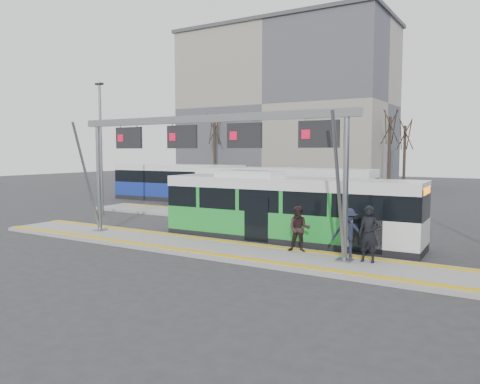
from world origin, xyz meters
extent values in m
plane|color=#2D2D30|center=(0.00, 0.00, 0.00)|extent=(120.00, 120.00, 0.00)
cube|color=gray|center=(0.00, 0.00, 0.07)|extent=(22.00, 3.00, 0.15)
cube|color=gray|center=(-4.00, 8.00, 0.07)|extent=(20.00, 3.00, 0.15)
cube|color=yellow|center=(0.00, 1.15, 0.16)|extent=(22.00, 0.35, 0.02)
cube|color=yellow|center=(0.00, -1.15, 0.16)|extent=(22.00, 0.35, 0.02)
cube|color=yellow|center=(-4.00, 9.15, 0.16)|extent=(20.00, 0.35, 0.02)
cylinder|color=slate|center=(-6.50, 0.30, 2.67)|extent=(0.20, 0.20, 5.05)
cube|color=slate|center=(-6.50, 0.30, 0.18)|extent=(0.50, 0.50, 0.06)
cylinder|color=slate|center=(-6.50, -0.40, 2.67)|extent=(0.12, 1.46, 4.90)
cylinder|color=slate|center=(5.50, 0.30, 2.67)|extent=(0.20, 0.20, 5.05)
cube|color=slate|center=(5.50, 0.30, 0.18)|extent=(0.50, 0.50, 0.06)
cylinder|color=slate|center=(5.50, -0.40, 2.67)|extent=(0.12, 1.46, 4.90)
cube|color=slate|center=(-0.50, 0.30, 5.20)|extent=(13.00, 0.25, 0.30)
cube|color=black|center=(-4.50, 0.30, 4.50)|extent=(1.50, 0.12, 0.95)
cube|color=red|center=(-4.95, 0.23, 4.50)|extent=(0.32, 0.02, 0.32)
cube|color=black|center=(-1.50, 0.30, 4.50)|extent=(1.50, 0.12, 0.95)
cube|color=red|center=(-1.95, 0.23, 4.50)|extent=(0.32, 0.02, 0.32)
cube|color=black|center=(1.50, 0.30, 4.50)|extent=(1.50, 0.12, 0.95)
cube|color=red|center=(1.05, 0.23, 4.50)|extent=(0.32, 0.02, 0.32)
cube|color=black|center=(4.50, 0.30, 4.50)|extent=(1.50, 0.12, 0.95)
cube|color=red|center=(4.05, 0.23, 4.50)|extent=(0.32, 0.02, 0.32)
cube|color=gray|center=(-14.00, 36.00, 9.00)|extent=(24.00, 12.00, 18.00)
cube|color=#3F3F42|center=(-14.00, 36.00, 18.20)|extent=(24.50, 12.50, 0.40)
cube|color=black|center=(2.05, 3.04, 0.16)|extent=(11.18, 2.71, 0.32)
cube|color=green|center=(2.05, 3.04, 0.86)|extent=(11.18, 2.71, 1.07)
cube|color=black|center=(2.05, 3.04, 1.85)|extent=(11.18, 2.64, 0.93)
cube|color=white|center=(2.05, 3.04, 2.55)|extent=(11.18, 2.71, 0.46)
cube|color=orange|center=(7.60, 3.21, 2.45)|extent=(0.10, 1.65, 0.26)
cube|color=white|center=(0.20, 2.98, 2.92)|extent=(2.83, 1.74, 0.28)
cylinder|color=black|center=(-1.80, 1.89, 0.46)|extent=(0.93, 0.31, 0.93)
cylinder|color=black|center=(-1.87, 3.95, 0.46)|extent=(0.93, 0.31, 0.93)
cylinder|color=black|center=(5.42, 2.11, 0.46)|extent=(0.93, 0.31, 0.93)
cylinder|color=black|center=(5.35, 4.17, 0.46)|extent=(0.93, 0.31, 0.93)
cube|color=black|center=(-2.26, 11.16, 0.17)|extent=(11.52, 2.81, 0.33)
cube|color=green|center=(-2.26, 11.16, 0.88)|extent=(11.52, 2.81, 1.10)
cube|color=black|center=(-2.26, 11.16, 1.91)|extent=(11.51, 2.74, 0.95)
cube|color=white|center=(-2.26, 11.16, 2.62)|extent=(11.52, 2.81, 0.48)
cylinder|color=black|center=(-6.22, 9.96, 0.48)|extent=(0.96, 0.32, 0.95)
cylinder|color=black|center=(-6.30, 12.09, 0.48)|extent=(0.96, 0.32, 0.95)
cylinder|color=black|center=(1.21, 10.21, 0.48)|extent=(0.96, 0.32, 0.95)
cylinder|color=black|center=(1.14, 12.34, 0.48)|extent=(0.96, 0.32, 0.95)
cube|color=black|center=(-12.75, 13.90, 0.17)|extent=(11.06, 2.89, 0.33)
cube|color=navy|center=(-12.75, 13.90, 0.88)|extent=(11.06, 2.89, 1.10)
cube|color=black|center=(-12.75, 13.90, 1.91)|extent=(11.06, 2.81, 0.95)
cube|color=white|center=(-12.75, 13.90, 2.62)|extent=(11.06, 2.89, 0.48)
cylinder|color=black|center=(-16.54, 12.67, 0.48)|extent=(0.96, 0.33, 0.95)
cylinder|color=black|center=(-16.63, 14.80, 0.48)|extent=(0.96, 0.33, 0.95)
cylinder|color=black|center=(-9.42, 12.97, 0.48)|extent=(0.96, 0.33, 0.95)
cylinder|color=black|center=(-9.51, 15.10, 0.48)|extent=(0.96, 0.33, 0.95)
imported|color=black|center=(6.24, 0.58, 1.11)|extent=(0.71, 0.48, 1.93)
imported|color=black|center=(3.54, 0.89, 1.02)|extent=(1.01, 0.89, 1.73)
imported|color=#1B2132|center=(5.40, 0.94, 1.03)|extent=(1.27, 0.94, 1.76)
cylinder|color=#382B21|center=(-0.63, 31.43, 3.61)|extent=(0.28, 0.28, 7.22)
cylinder|color=#382B21|center=(0.55, 32.57, 3.20)|extent=(0.28, 0.28, 6.40)
cylinder|color=#382B21|center=(-19.32, 28.67, 3.69)|extent=(0.28, 0.28, 7.38)
cylinder|color=slate|center=(-11.32, 4.85, 3.96)|extent=(0.16, 0.16, 7.92)
cube|color=black|center=(-11.32, 4.85, 7.92)|extent=(0.50, 0.25, 0.12)
camera|label=1|loc=(10.64, -15.03, 3.91)|focal=35.00mm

